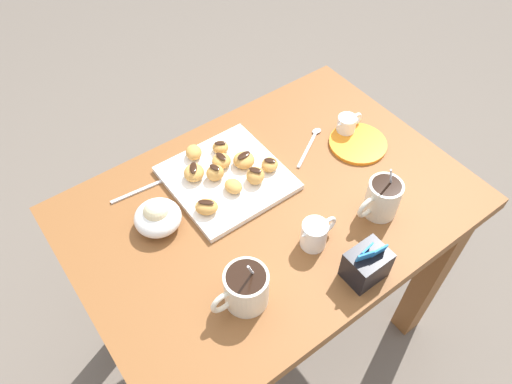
{
  "coord_description": "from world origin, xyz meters",
  "views": [
    {
      "loc": [
        0.47,
        0.58,
        1.7
      ],
      "look_at": [
        0.02,
        -0.04,
        0.77
      ],
      "focal_mm": 34.18,
      "sensor_mm": 36.0,
      "label": 1
    }
  ],
  "objects_px": {
    "pastry_plate_square": "(227,178)",
    "sugar_caddy": "(366,265)",
    "beignet_3": "(215,173)",
    "beignet_8": "(270,165)",
    "beignet_7": "(233,186)",
    "coffee_mug_cream_left": "(382,198)",
    "coffee_mug_cream_right": "(245,288)",
    "cream_pitcher_white": "(315,233)",
    "ice_cream_bowl": "(157,216)",
    "beignet_9": "(244,160)",
    "dining_table": "(270,239)",
    "saucer_orange_left": "(358,143)",
    "beignet_1": "(194,173)",
    "beignet_6": "(207,207)",
    "beignet_2": "(194,152)",
    "beignet_0": "(255,176)",
    "beignet_4": "(221,161)",
    "beignet_5": "(220,147)",
    "chocolate_sauce_pitcher": "(347,124)"
  },
  "relations": [
    {
      "from": "saucer_orange_left",
      "to": "beignet_9",
      "type": "xyz_separation_m",
      "value": [
        0.3,
        -0.11,
        0.03
      ]
    },
    {
      "from": "coffee_mug_cream_right",
      "to": "saucer_orange_left",
      "type": "bearing_deg",
      "value": -159.29
    },
    {
      "from": "beignet_2",
      "to": "beignet_7",
      "type": "bearing_deg",
      "value": 96.66
    },
    {
      "from": "coffee_mug_cream_right",
      "to": "sugar_caddy",
      "type": "bearing_deg",
      "value": 156.71
    },
    {
      "from": "dining_table",
      "to": "sugar_caddy",
      "type": "xyz_separation_m",
      "value": [
        -0.04,
        0.28,
        0.2
      ]
    },
    {
      "from": "cream_pitcher_white",
      "to": "beignet_8",
      "type": "height_order",
      "value": "cream_pitcher_white"
    },
    {
      "from": "saucer_orange_left",
      "to": "beignet_4",
      "type": "distance_m",
      "value": 0.38
    },
    {
      "from": "beignet_7",
      "to": "coffee_mug_cream_right",
      "type": "bearing_deg",
      "value": 60.35
    },
    {
      "from": "cream_pitcher_white",
      "to": "beignet_8",
      "type": "bearing_deg",
      "value": -102.35
    },
    {
      "from": "coffee_mug_cream_right",
      "to": "beignet_0",
      "type": "relative_size",
      "value": 2.84
    },
    {
      "from": "pastry_plate_square",
      "to": "sugar_caddy",
      "type": "distance_m",
      "value": 0.42
    },
    {
      "from": "pastry_plate_square",
      "to": "coffee_mug_cream_right",
      "type": "height_order",
      "value": "coffee_mug_cream_right"
    },
    {
      "from": "beignet_7",
      "to": "beignet_2",
      "type": "bearing_deg",
      "value": -83.34
    },
    {
      "from": "beignet_4",
      "to": "beignet_7",
      "type": "distance_m",
      "value": 0.09
    },
    {
      "from": "ice_cream_bowl",
      "to": "beignet_1",
      "type": "relative_size",
      "value": 2.01
    },
    {
      "from": "ice_cream_bowl",
      "to": "saucer_orange_left",
      "type": "xyz_separation_m",
      "value": [
        -0.57,
        0.08,
        -0.03
      ]
    },
    {
      "from": "chocolate_sauce_pitcher",
      "to": "beignet_7",
      "type": "height_order",
      "value": "chocolate_sauce_pitcher"
    },
    {
      "from": "pastry_plate_square",
      "to": "cream_pitcher_white",
      "type": "relative_size",
      "value": 2.68
    },
    {
      "from": "beignet_7",
      "to": "coffee_mug_cream_left",
      "type": "bearing_deg",
      "value": 134.88
    },
    {
      "from": "sugar_caddy",
      "to": "saucer_orange_left",
      "type": "bearing_deg",
      "value": -132.19
    },
    {
      "from": "beignet_1",
      "to": "beignet_5",
      "type": "xyz_separation_m",
      "value": [
        -0.11,
        -0.04,
        -0.0
      ]
    },
    {
      "from": "cream_pitcher_white",
      "to": "ice_cream_bowl",
      "type": "bearing_deg",
      "value": -44.36
    },
    {
      "from": "beignet_5",
      "to": "coffee_mug_cream_right",
      "type": "bearing_deg",
      "value": 63.28
    },
    {
      "from": "sugar_caddy",
      "to": "beignet_3",
      "type": "xyz_separation_m",
      "value": [
        0.11,
        -0.42,
        -0.01
      ]
    },
    {
      "from": "ice_cream_bowl",
      "to": "beignet_6",
      "type": "relative_size",
      "value": 2.02
    },
    {
      "from": "beignet_5",
      "to": "beignet_4",
      "type": "bearing_deg",
      "value": 59.2
    },
    {
      "from": "beignet_9",
      "to": "dining_table",
      "type": "bearing_deg",
      "value": 83.97
    },
    {
      "from": "beignet_1",
      "to": "beignet_6",
      "type": "distance_m",
      "value": 0.11
    },
    {
      "from": "beignet_2",
      "to": "beignet_8",
      "type": "xyz_separation_m",
      "value": [
        -0.13,
        0.15,
        -0.0
      ]
    },
    {
      "from": "sugar_caddy",
      "to": "beignet_6",
      "type": "height_order",
      "value": "sugar_caddy"
    },
    {
      "from": "beignet_3",
      "to": "pastry_plate_square",
      "type": "bearing_deg",
      "value": 158.56
    },
    {
      "from": "cream_pitcher_white",
      "to": "beignet_2",
      "type": "xyz_separation_m",
      "value": [
        0.08,
        -0.39,
        -0.01
      ]
    },
    {
      "from": "sugar_caddy",
      "to": "saucer_orange_left",
      "type": "distance_m",
      "value": 0.41
    },
    {
      "from": "dining_table",
      "to": "beignet_3",
      "type": "bearing_deg",
      "value": -62.81
    },
    {
      "from": "coffee_mug_cream_left",
      "to": "beignet_4",
      "type": "xyz_separation_m",
      "value": [
        0.23,
        -0.34,
        -0.02
      ]
    },
    {
      "from": "beignet_4",
      "to": "beignet_2",
      "type": "bearing_deg",
      "value": -58.81
    },
    {
      "from": "pastry_plate_square",
      "to": "coffee_mug_cream_left",
      "type": "distance_m",
      "value": 0.39
    },
    {
      "from": "ice_cream_bowl",
      "to": "dining_table",
      "type": "bearing_deg",
      "value": 157.5
    },
    {
      "from": "cream_pitcher_white",
      "to": "beignet_0",
      "type": "xyz_separation_m",
      "value": [
        0.0,
        -0.22,
        -0.0
      ]
    },
    {
      "from": "coffee_mug_cream_right",
      "to": "dining_table",
      "type": "bearing_deg",
      "value": -139.15
    },
    {
      "from": "beignet_3",
      "to": "beignet_9",
      "type": "distance_m",
      "value": 0.09
    },
    {
      "from": "ice_cream_bowl",
      "to": "beignet_2",
      "type": "distance_m",
      "value": 0.22
    },
    {
      "from": "beignet_3",
      "to": "beignet_8",
      "type": "distance_m",
      "value": 0.14
    },
    {
      "from": "sugar_caddy",
      "to": "ice_cream_bowl",
      "type": "height_order",
      "value": "sugar_caddy"
    },
    {
      "from": "pastry_plate_square",
      "to": "beignet_0",
      "type": "distance_m",
      "value": 0.08
    },
    {
      "from": "dining_table",
      "to": "chocolate_sauce_pitcher",
      "type": "relative_size",
      "value": 10.61
    },
    {
      "from": "saucer_orange_left",
      "to": "beignet_2",
      "type": "distance_m",
      "value": 0.45
    },
    {
      "from": "ice_cream_bowl",
      "to": "beignet_9",
      "type": "bearing_deg",
      "value": -173.83
    },
    {
      "from": "beignet_7",
      "to": "cream_pitcher_white",
      "type": "bearing_deg",
      "value": 105.65
    },
    {
      "from": "beignet_0",
      "to": "beignet_2",
      "type": "height_order",
      "value": "beignet_0"
    }
  ]
}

